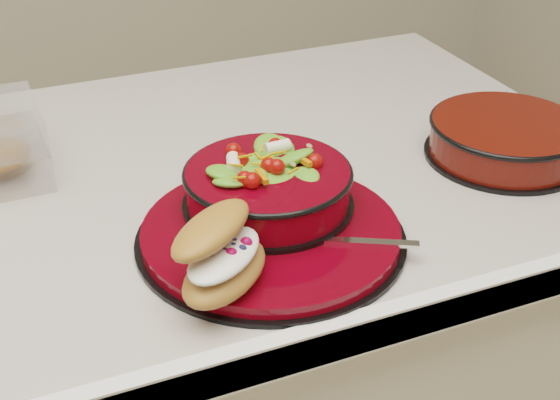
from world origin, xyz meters
name	(u,v)px	position (x,y,z in m)	size (l,w,h in m)	color
dinner_plate	(272,234)	(0.08, -0.20, 0.91)	(0.31, 0.31, 0.02)	black
salad_bowl	(268,182)	(0.10, -0.15, 0.95)	(0.21, 0.21, 0.09)	black
croissant	(222,253)	(0.00, -0.28, 0.96)	(0.14, 0.15, 0.07)	#B87138
fork	(347,241)	(0.15, -0.26, 0.92)	(0.14, 0.08, 0.00)	silver
extra_bowl	(506,137)	(0.46, -0.13, 0.93)	(0.22, 0.22, 0.05)	black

